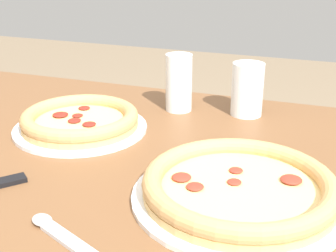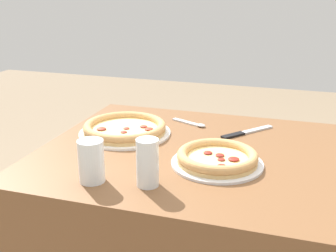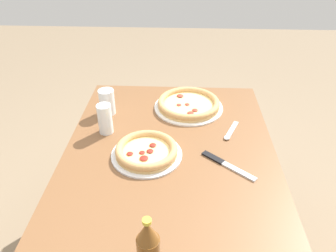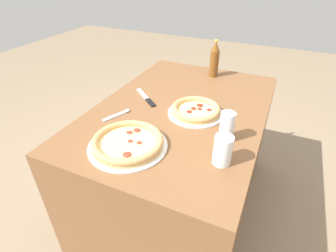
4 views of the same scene
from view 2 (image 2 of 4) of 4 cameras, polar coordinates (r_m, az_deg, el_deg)
The scene contains 7 objects.
table at distance 1.54m, azimuth 7.94°, elevation -16.37°, with size 1.25×0.85×0.73m.
pizza_margherita at distance 1.28m, azimuth 6.69°, elevation -4.36°, with size 0.28×0.28×0.04m.
pizza_pepperoni at distance 1.54m, azimuth -5.87°, elevation -0.34°, with size 0.33×0.33×0.04m.
glass_iced_tea at distance 1.18m, azimuth -10.33°, elevation -4.93°, with size 0.07×0.07×0.12m.
glass_mango_juice at distance 1.14m, azimuth -2.79°, elevation -5.28°, with size 0.06×0.06×0.13m.
knife at distance 1.56m, azimuth 10.42°, elevation -0.86°, with size 0.17×0.20×0.01m.
spoon at distance 1.64m, azimuth 3.30°, elevation 0.35°, with size 0.15×0.08×0.01m.
Camera 2 is at (0.18, -1.25, 1.25)m, focal length 45.00 mm.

